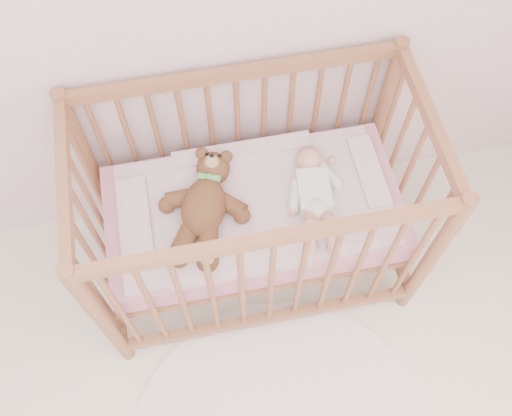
{
  "coord_description": "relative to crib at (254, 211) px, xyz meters",
  "views": [
    {
      "loc": [
        0.23,
        0.5,
        2.6
      ],
      "look_at": [
        0.43,
        1.55,
        0.62
      ],
      "focal_mm": 40.0,
      "sensor_mm": 36.0,
      "label": 1
    }
  ],
  "objects": [
    {
      "name": "crib",
      "position": [
        0.0,
        0.0,
        0.0
      ],
      "size": [
        1.36,
        0.76,
        1.0
      ],
      "primitive_type": null,
      "color": "#9D6343",
      "rests_on": "floor"
    },
    {
      "name": "teddy_bear",
      "position": [
        -0.2,
        -0.02,
        0.15
      ],
      "size": [
        0.55,
        0.64,
        0.15
      ],
      "primitive_type": null,
      "rotation": [
        0.0,
        0.0,
        -0.35
      ],
      "color": "brown",
      "rests_on": "blanket"
    },
    {
      "name": "blanket",
      "position": [
        -0.0,
        0.0,
        0.06
      ],
      "size": [
        1.1,
        0.58,
        0.06
      ],
      "primitive_type": null,
      "color": "#D08FA5",
      "rests_on": "mattress"
    },
    {
      "name": "mattress",
      "position": [
        -0.0,
        0.0,
        -0.01
      ],
      "size": [
        1.22,
        0.62,
        0.13
      ],
      "primitive_type": "cube",
      "color": "pink",
      "rests_on": "crib"
    },
    {
      "name": "baby",
      "position": [
        0.24,
        -0.02,
        0.14
      ],
      "size": [
        0.29,
        0.52,
        0.12
      ],
      "primitive_type": null,
      "rotation": [
        0.0,
        0.0,
        -0.1
      ],
      "color": "silver",
      "rests_on": "blanket"
    }
  ]
}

